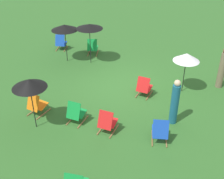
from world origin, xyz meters
TOP-DOWN VIEW (x-y plane):
  - ground_plane at (0.00, 0.00)m, footprint 40.00×40.00m
  - deckchair_0 at (2.46, -2.53)m, footprint 0.66×0.86m
  - deckchair_1 at (-0.50, 2.96)m, footprint 0.51×0.78m
  - deckchair_2 at (-1.03, 0.39)m, footprint 0.54×0.80m
  - deckchair_5 at (0.68, 2.86)m, footprint 0.51×0.78m
  - deckchair_6 at (2.20, 2.92)m, footprint 0.59×0.82m
  - deckchair_7 at (-2.20, 2.81)m, footprint 0.65×0.85m
  - deckchair_8 at (4.26, -2.50)m, footprint 0.64×0.85m
  - umbrella_0 at (3.29, -1.34)m, footprint 1.24×1.24m
  - umbrella_1 at (1.82, 3.59)m, footprint 1.09×1.09m
  - umbrella_2 at (2.14, -1.59)m, footprint 1.23×1.23m
  - umbrella_3 at (-2.40, -0.46)m, footprint 1.01×1.01m
  - person_0 at (-3.76, -1.35)m, footprint 0.32×0.32m
  - person_1 at (-2.42, 1.72)m, footprint 0.29×0.29m

SIDE VIEW (x-z plane):
  - ground_plane at x=0.00m, z-range 0.00..0.00m
  - deckchair_0 at x=2.46m, z-range -0.05..0.79m
  - deckchair_1 at x=-0.50m, z-range -0.05..0.79m
  - deckchair_2 at x=-1.03m, z-range -0.05..0.79m
  - deckchair_5 at x=0.68m, z-range -0.05..0.79m
  - deckchair_6 at x=2.20m, z-range -0.05..0.79m
  - deckchair_7 at x=-2.20m, z-range -0.05..0.79m
  - deckchair_8 at x=4.26m, z-range -0.05..0.79m
  - person_1 at x=-2.42m, z-range -0.03..1.62m
  - person_0 at x=-3.76m, z-range -0.02..1.71m
  - umbrella_3 at x=-2.40m, z-range 0.67..2.32m
  - umbrella_1 at x=1.82m, z-range 0.76..2.59m
  - umbrella_0 at x=3.29m, z-range 0.78..2.61m
  - umbrella_2 at x=2.14m, z-range 0.84..2.75m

